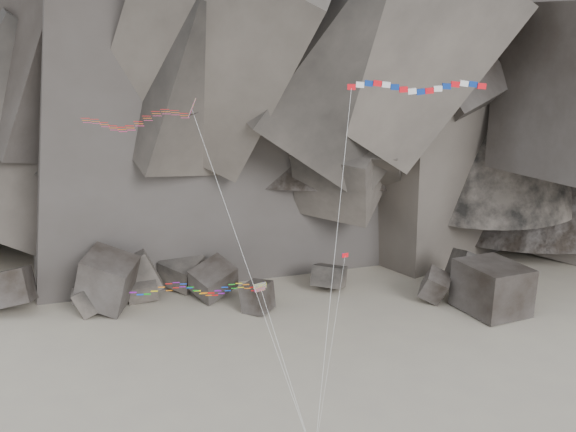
{
  "coord_description": "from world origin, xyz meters",
  "views": [
    {
      "loc": [
        3.28,
        -55.68,
        36.63
      ],
      "look_at": [
        0.96,
        6.0,
        19.45
      ],
      "focal_mm": 45.0,
      "sensor_mm": 36.0,
      "label": 1
    }
  ],
  "objects_px": {
    "delta_kite": "(131,120)",
    "banner_kite": "(415,89)",
    "parafoil_kite": "(192,288)",
    "pennant_kite": "(340,289)"
  },
  "relations": [
    {
      "from": "delta_kite",
      "to": "banner_kite",
      "type": "relative_size",
      "value": 0.95
    },
    {
      "from": "banner_kite",
      "to": "pennant_kite",
      "type": "height_order",
      "value": "banner_kite"
    },
    {
      "from": "banner_kite",
      "to": "pennant_kite",
      "type": "distance_m",
      "value": 17.62
    },
    {
      "from": "banner_kite",
      "to": "parafoil_kite",
      "type": "distance_m",
      "value": 24.92
    },
    {
      "from": "delta_kite",
      "to": "banner_kite",
      "type": "distance_m",
      "value": 23.69
    },
    {
      "from": "delta_kite",
      "to": "parafoil_kite",
      "type": "xyz_separation_m",
      "value": [
        5.12,
        -3.0,
        -13.93
      ]
    },
    {
      "from": "delta_kite",
      "to": "banner_kite",
      "type": "bearing_deg",
      "value": -1.28
    },
    {
      "from": "delta_kite",
      "to": "pennant_kite",
      "type": "height_order",
      "value": "delta_kite"
    },
    {
      "from": "delta_kite",
      "to": "parafoil_kite",
      "type": "bearing_deg",
      "value": -29.81
    },
    {
      "from": "banner_kite",
      "to": "parafoil_kite",
      "type": "height_order",
      "value": "banner_kite"
    }
  ]
}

